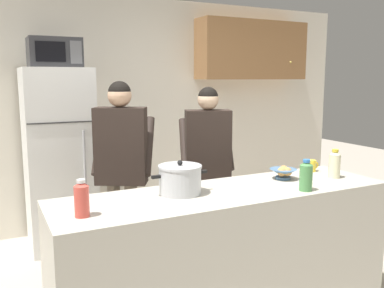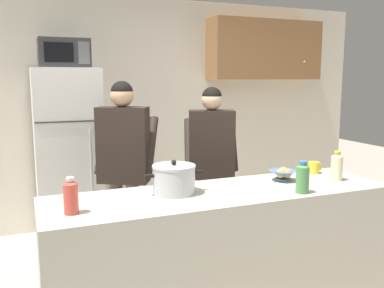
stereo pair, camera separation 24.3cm
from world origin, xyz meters
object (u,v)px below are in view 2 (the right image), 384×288
(microwave, at_px, (64,53))
(bottle_far_corner, at_px, (71,196))
(bread_bowl, at_px, (283,174))
(bottle_mid_counter, at_px, (337,166))
(bottle_near_edge, at_px, (303,177))
(person_near_pot, at_px, (124,155))
(refrigerator, at_px, (69,157))
(coffee_mug, at_px, (314,168))
(cooking_pot, at_px, (174,179))
(person_by_sink, at_px, (211,154))

(microwave, height_order, bottle_far_corner, microwave)
(bread_bowl, height_order, bottle_mid_counter, bottle_mid_counter)
(bottle_near_edge, bearing_deg, person_near_pot, 128.82)
(refrigerator, relative_size, coffee_mug, 13.68)
(cooking_pot, bearing_deg, coffee_mug, 6.07)
(microwave, distance_m, cooking_pot, 2.04)
(microwave, bearing_deg, bread_bowl, -51.11)
(microwave, distance_m, bread_bowl, 2.43)
(cooking_pot, bearing_deg, microwave, 106.32)
(bottle_far_corner, bearing_deg, bread_bowl, 7.19)
(refrigerator, xyz_separation_m, coffee_mug, (1.78, -1.64, 0.07))
(bottle_far_corner, bearing_deg, bottle_near_edge, -5.13)
(bottle_mid_counter, bearing_deg, bread_bowl, 159.68)
(bread_bowl, bearing_deg, bottle_far_corner, -172.81)
(person_near_pot, height_order, bottle_near_edge, person_near_pot)
(bread_bowl, bearing_deg, person_by_sink, 105.56)
(cooking_pot, bearing_deg, bread_bowl, 1.04)
(bottle_near_edge, height_order, bottle_far_corner, bottle_near_edge)
(microwave, bearing_deg, person_by_sink, -38.21)
(refrigerator, height_order, bottle_near_edge, refrigerator)
(cooking_pot, xyz_separation_m, bottle_far_corner, (-0.69, -0.18, 0.01))
(cooking_pot, height_order, bottle_near_edge, cooking_pot)
(coffee_mug, xyz_separation_m, bottle_mid_counter, (0.00, -0.26, 0.06))
(refrigerator, height_order, cooking_pot, refrigerator)
(person_near_pot, relative_size, person_by_sink, 1.03)
(refrigerator, relative_size, bottle_far_corner, 8.31)
(bread_bowl, relative_size, bottle_far_corner, 0.97)
(person_near_pot, height_order, person_by_sink, person_near_pot)
(refrigerator, distance_m, person_by_sink, 1.51)
(coffee_mug, height_order, bread_bowl, bread_bowl)
(bottle_mid_counter, bearing_deg, person_near_pot, 144.86)
(bottle_mid_counter, height_order, bottle_far_corner, bottle_mid_counter)
(cooking_pot, xyz_separation_m, coffee_mug, (1.27, 0.13, -0.05))
(cooking_pot, distance_m, bottle_near_edge, 0.87)
(person_by_sink, bearing_deg, bread_bowl, -74.44)
(refrigerator, height_order, bread_bowl, refrigerator)
(coffee_mug, bearing_deg, person_by_sink, 131.26)
(person_by_sink, bearing_deg, microwave, 141.79)
(person_near_pot, xyz_separation_m, cooking_pot, (0.14, -0.87, -0.03))
(person_by_sink, bearing_deg, person_near_pot, 177.04)
(coffee_mug, height_order, bottle_near_edge, bottle_near_edge)
(person_by_sink, height_order, bread_bowl, person_by_sink)
(bottle_near_edge, relative_size, bottle_far_corner, 1.02)
(bottle_far_corner, bearing_deg, coffee_mug, 9.21)
(refrigerator, relative_size, cooking_pot, 4.42)
(person_by_sink, distance_m, bread_bowl, 0.84)
(refrigerator, distance_m, bottle_near_edge, 2.48)
(bread_bowl, relative_size, bottle_mid_counter, 0.92)
(microwave, bearing_deg, refrigerator, 90.07)
(person_near_pot, bearing_deg, bread_bowl, -39.64)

